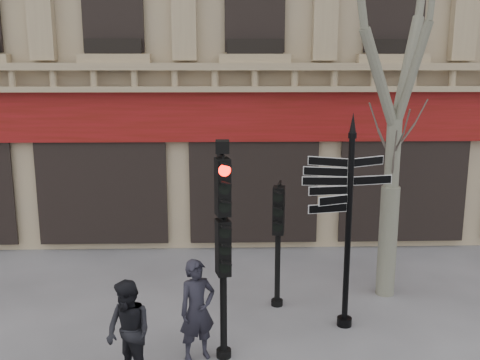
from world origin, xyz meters
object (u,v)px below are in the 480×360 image
object	(u,v)px
traffic_signal_main	(223,225)
traffic_signal_secondary	(278,223)
pedestrian_a	(197,310)
pedestrian_b	(129,332)
fingerpost	(350,186)

from	to	relation	value
traffic_signal_main	traffic_signal_secondary	xyz separation A→B (m)	(1.10, 1.99, -0.58)
traffic_signal_secondary	traffic_signal_main	bearing A→B (deg)	-108.39
traffic_signal_secondary	pedestrian_a	xyz separation A→B (m)	(-1.54, -2.01, -0.89)
traffic_signal_secondary	pedestrian_b	world-z (taller)	traffic_signal_secondary
fingerpost	traffic_signal_main	distance (m)	2.56
traffic_signal_main	traffic_signal_secondary	world-z (taller)	traffic_signal_main
pedestrian_a	traffic_signal_secondary	bearing A→B (deg)	25.64
fingerpost	pedestrian_a	xyz separation A→B (m)	(-2.74, -1.09, -1.85)
traffic_signal_secondary	pedestrian_a	bearing A→B (deg)	-116.78
traffic_signal_secondary	pedestrian_b	distance (m)	3.81
pedestrian_a	pedestrian_b	distance (m)	1.21
fingerpost	traffic_signal_secondary	bearing A→B (deg)	140.76
fingerpost	pedestrian_a	bearing A→B (deg)	-159.94
pedestrian_a	pedestrian_b	world-z (taller)	pedestrian_a
fingerpost	pedestrian_b	xyz separation A→B (m)	(-3.76, -1.74, -1.90)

